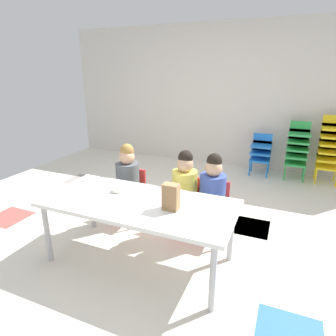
{
  "coord_description": "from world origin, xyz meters",
  "views": [
    {
      "loc": [
        1.17,
        -2.56,
        1.67
      ],
      "look_at": [
        0.22,
        -0.31,
        0.85
      ],
      "focal_mm": 30.81,
      "sensor_mm": 36.0,
      "label": 1
    }
  ],
  "objects_px": {
    "kid_chair_blue_stack": "(261,151)",
    "kid_chair_green_stack": "(298,147)",
    "seated_child_middle_seat": "(185,185)",
    "kid_chair_yellow_stack": "(330,147)",
    "paper_bag_brown": "(171,197)",
    "craft_table": "(138,206)",
    "seated_child_far_right": "(213,189)",
    "seated_child_near_camera": "(128,176)",
    "paper_plate_near_edge": "(118,192)",
    "donut_powdered_on_plate": "(118,190)"
  },
  "relations": [
    {
      "from": "kid_chair_blue_stack",
      "to": "kid_chair_green_stack",
      "type": "relative_size",
      "value": 0.74
    },
    {
      "from": "seated_child_middle_seat",
      "to": "kid_chair_yellow_stack",
      "type": "bearing_deg",
      "value": 56.09
    },
    {
      "from": "seated_child_middle_seat",
      "to": "paper_bag_brown",
      "type": "height_order",
      "value": "seated_child_middle_seat"
    },
    {
      "from": "craft_table",
      "to": "seated_child_far_right",
      "type": "distance_m",
      "value": 0.8
    },
    {
      "from": "seated_child_near_camera",
      "to": "seated_child_middle_seat",
      "type": "xyz_separation_m",
      "value": [
        0.67,
        0.0,
        0.0
      ]
    },
    {
      "from": "seated_child_far_right",
      "to": "paper_plate_near_edge",
      "type": "height_order",
      "value": "seated_child_far_right"
    },
    {
      "from": "kid_chair_blue_stack",
      "to": "kid_chair_yellow_stack",
      "type": "height_order",
      "value": "kid_chair_yellow_stack"
    },
    {
      "from": "seated_child_middle_seat",
      "to": "seated_child_far_right",
      "type": "height_order",
      "value": "same"
    },
    {
      "from": "kid_chair_green_stack",
      "to": "craft_table",
      "type": "bearing_deg",
      "value": -114.08
    },
    {
      "from": "seated_child_near_camera",
      "to": "paper_plate_near_edge",
      "type": "distance_m",
      "value": 0.56
    },
    {
      "from": "seated_child_middle_seat",
      "to": "kid_chair_yellow_stack",
      "type": "xyz_separation_m",
      "value": [
        1.53,
        2.28,
        0.02
      ]
    },
    {
      "from": "craft_table",
      "to": "donut_powdered_on_plate",
      "type": "distance_m",
      "value": 0.3
    },
    {
      "from": "seated_child_near_camera",
      "to": "kid_chair_yellow_stack",
      "type": "bearing_deg",
      "value": 45.93
    },
    {
      "from": "paper_bag_brown",
      "to": "paper_plate_near_edge",
      "type": "height_order",
      "value": "paper_bag_brown"
    },
    {
      "from": "paper_bag_brown",
      "to": "seated_child_middle_seat",
      "type": "bearing_deg",
      "value": 99.59
    },
    {
      "from": "kid_chair_yellow_stack",
      "to": "paper_bag_brown",
      "type": "bearing_deg",
      "value": -115.97
    },
    {
      "from": "seated_child_far_right",
      "to": "paper_plate_near_edge",
      "type": "bearing_deg",
      "value": -146.23
    },
    {
      "from": "craft_table",
      "to": "kid_chair_blue_stack",
      "type": "xyz_separation_m",
      "value": [
        0.75,
        2.89,
        -0.15
      ]
    },
    {
      "from": "craft_table",
      "to": "paper_plate_near_edge",
      "type": "relative_size",
      "value": 9.37
    },
    {
      "from": "kid_chair_yellow_stack",
      "to": "paper_plate_near_edge",
      "type": "distance_m",
      "value": 3.45
    },
    {
      "from": "kid_chair_green_stack",
      "to": "kid_chair_yellow_stack",
      "type": "distance_m",
      "value": 0.45
    },
    {
      "from": "kid_chair_green_stack",
      "to": "donut_powdered_on_plate",
      "type": "height_order",
      "value": "kid_chair_green_stack"
    },
    {
      "from": "craft_table",
      "to": "seated_child_near_camera",
      "type": "relative_size",
      "value": 1.84
    },
    {
      "from": "seated_child_near_camera",
      "to": "seated_child_middle_seat",
      "type": "distance_m",
      "value": 0.67
    },
    {
      "from": "kid_chair_yellow_stack",
      "to": "paper_bag_brown",
      "type": "height_order",
      "value": "kid_chair_yellow_stack"
    },
    {
      "from": "seated_child_middle_seat",
      "to": "donut_powdered_on_plate",
      "type": "height_order",
      "value": "seated_child_middle_seat"
    },
    {
      "from": "kid_chair_blue_stack",
      "to": "craft_table",
      "type": "bearing_deg",
      "value": -104.48
    },
    {
      "from": "paper_bag_brown",
      "to": "kid_chair_blue_stack",
      "type": "bearing_deg",
      "value": 81.67
    },
    {
      "from": "paper_plate_near_edge",
      "to": "seated_child_middle_seat",
      "type": "bearing_deg",
      "value": 47.23
    },
    {
      "from": "craft_table",
      "to": "paper_plate_near_edge",
      "type": "height_order",
      "value": "paper_plate_near_edge"
    },
    {
      "from": "donut_powdered_on_plate",
      "to": "kid_chair_green_stack",
      "type": "bearing_deg",
      "value": 60.82
    },
    {
      "from": "craft_table",
      "to": "seated_child_far_right",
      "type": "height_order",
      "value": "seated_child_far_right"
    },
    {
      "from": "paper_plate_near_edge",
      "to": "donut_powdered_on_plate",
      "type": "xyz_separation_m",
      "value": [
        0.0,
        0.0,
        0.02
      ]
    },
    {
      "from": "seated_child_far_right",
      "to": "kid_chair_yellow_stack",
      "type": "relative_size",
      "value": 0.88
    },
    {
      "from": "kid_chair_blue_stack",
      "to": "paper_plate_near_edge",
      "type": "height_order",
      "value": "kid_chair_blue_stack"
    },
    {
      "from": "paper_plate_near_edge",
      "to": "donut_powdered_on_plate",
      "type": "distance_m",
      "value": 0.02
    },
    {
      "from": "kid_chair_yellow_stack",
      "to": "paper_plate_near_edge",
      "type": "xyz_separation_m",
      "value": [
        -2.01,
        -2.8,
        0.03
      ]
    },
    {
      "from": "seated_child_far_right",
      "to": "paper_plate_near_edge",
      "type": "distance_m",
      "value": 0.93
    },
    {
      "from": "kid_chair_green_stack",
      "to": "donut_powdered_on_plate",
      "type": "bearing_deg",
      "value": -119.18
    },
    {
      "from": "kid_chair_yellow_stack",
      "to": "seated_child_far_right",
      "type": "bearing_deg",
      "value": -118.5
    },
    {
      "from": "donut_powdered_on_plate",
      "to": "seated_child_middle_seat",
      "type": "bearing_deg",
      "value": 47.23
    },
    {
      "from": "seated_child_middle_seat",
      "to": "kid_chair_green_stack",
      "type": "distance_m",
      "value": 2.52
    },
    {
      "from": "craft_table",
      "to": "kid_chair_green_stack",
      "type": "distance_m",
      "value": 3.17
    },
    {
      "from": "craft_table",
      "to": "donut_powdered_on_plate",
      "type": "bearing_deg",
      "value": 159.96
    },
    {
      "from": "craft_table",
      "to": "seated_child_near_camera",
      "type": "xyz_separation_m",
      "value": [
        -0.46,
        0.62,
        0.01
      ]
    },
    {
      "from": "paper_bag_brown",
      "to": "donut_powdered_on_plate",
      "type": "bearing_deg",
      "value": 167.88
    },
    {
      "from": "seated_child_near_camera",
      "to": "seated_child_far_right",
      "type": "relative_size",
      "value": 1.0
    },
    {
      "from": "kid_chair_blue_stack",
      "to": "paper_bag_brown",
      "type": "xyz_separation_m",
      "value": [
        -0.43,
        -2.92,
        0.31
      ]
    },
    {
      "from": "kid_chair_yellow_stack",
      "to": "craft_table",
      "type": "bearing_deg",
      "value": -121.06
    },
    {
      "from": "craft_table",
      "to": "donut_powdered_on_plate",
      "type": "xyz_separation_m",
      "value": [
        -0.27,
        0.1,
        0.08
      ]
    }
  ]
}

